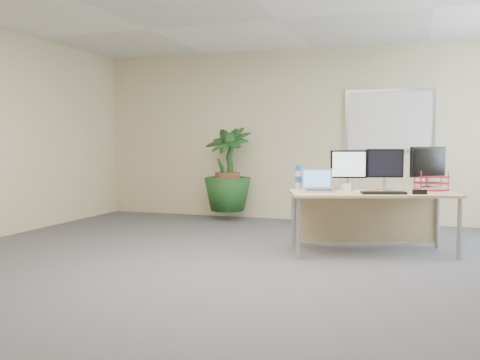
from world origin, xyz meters
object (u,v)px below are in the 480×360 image
(desk, at_px, (370,204))
(laptop, at_px, (318,186))
(floor_plant, at_px, (228,173))
(monitor_left, at_px, (349,167))
(monitor_right, at_px, (385,167))

(desk, relative_size, laptop, 4.55)
(floor_plant, height_order, laptop, floor_plant)
(monitor_left, distance_m, laptop, 0.44)
(floor_plant, height_order, monitor_left, floor_plant)
(desk, height_order, monitor_left, monitor_left)
(monitor_right, bearing_deg, floor_plant, 147.54)
(desk, xyz_separation_m, monitor_left, (-0.25, 0.07, 0.40))
(desk, relative_size, monitor_right, 4.07)
(monitor_left, relative_size, monitor_right, 0.97)
(monitor_left, distance_m, monitor_right, 0.42)
(monitor_left, relative_size, laptop, 1.08)
(desk, relative_size, floor_plant, 1.28)
(monitor_left, xyz_separation_m, laptop, (-0.31, -0.24, -0.20))
(desk, distance_m, laptop, 0.62)
(desk, xyz_separation_m, floor_plant, (-2.36, 1.81, 0.21))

